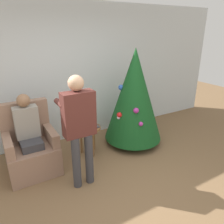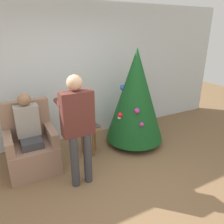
% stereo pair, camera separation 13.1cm
% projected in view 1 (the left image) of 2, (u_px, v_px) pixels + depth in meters
% --- Properties ---
extents(ground_plane, '(14.00, 14.00, 0.00)m').
position_uv_depth(ground_plane, '(121.00, 206.00, 2.89)').
color(ground_plane, brown).
extents(wall_back, '(8.00, 0.06, 2.70)m').
position_uv_depth(wall_back, '(60.00, 76.00, 4.21)').
color(wall_back, silver).
rests_on(wall_back, ground_plane).
extents(christmas_tree, '(1.13, 1.13, 1.89)m').
position_uv_depth(christmas_tree, '(134.00, 95.00, 4.17)').
color(christmas_tree, brown).
rests_on(christmas_tree, ground_plane).
extents(armchair, '(0.76, 0.75, 1.11)m').
position_uv_depth(armchair, '(31.00, 149.00, 3.54)').
color(armchair, '#93705B').
rests_on(armchair, ground_plane).
extents(person_seated, '(0.36, 0.46, 1.28)m').
position_uv_depth(person_seated, '(29.00, 131.00, 3.39)').
color(person_seated, '#38383D').
rests_on(person_seated, ground_plane).
extents(person_standing, '(0.46, 0.57, 1.64)m').
position_uv_depth(person_standing, '(79.00, 122.00, 3.01)').
color(person_standing, '#38383D').
rests_on(person_standing, ground_plane).
extents(side_stool, '(0.43, 0.43, 0.53)m').
position_uv_depth(side_stool, '(89.00, 131.00, 3.98)').
color(side_stool, brown).
rests_on(side_stool, ground_plane).
extents(laptop, '(0.34, 0.23, 0.02)m').
position_uv_depth(laptop, '(89.00, 127.00, 3.94)').
color(laptop, '#38383D').
rests_on(laptop, side_stool).
extents(book, '(0.20, 0.13, 0.02)m').
position_uv_depth(book, '(89.00, 126.00, 3.94)').
color(book, '#B21E23').
rests_on(book, laptop).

